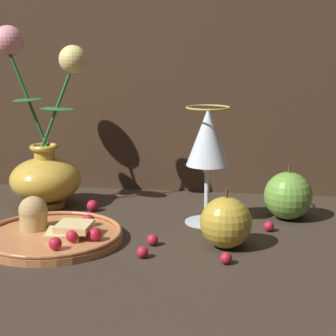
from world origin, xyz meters
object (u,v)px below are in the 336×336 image
(vase, at_px, (44,158))
(apple_near_glass, at_px, (226,222))
(wine_glass, at_px, (208,142))
(plate_with_pastries, at_px, (51,232))
(apple_beside_vase, at_px, (288,196))

(vase, xyz_separation_m, apple_near_glass, (0.32, -0.16, -0.05))
(vase, xyz_separation_m, wine_glass, (0.29, -0.05, 0.04))
(vase, bearing_deg, wine_glass, -10.30)
(vase, distance_m, plate_with_pastries, 0.20)
(vase, relative_size, apple_near_glass, 3.68)
(vase, distance_m, apple_beside_vase, 0.42)
(vase, height_order, apple_beside_vase, vase)
(apple_near_glass, bearing_deg, apple_beside_vase, 57.47)
(plate_with_pastries, height_order, apple_near_glass, apple_near_glass)
(plate_with_pastries, bearing_deg, vase, 112.75)
(wine_glass, xyz_separation_m, apple_beside_vase, (0.13, 0.04, -0.09))
(vase, relative_size, apple_beside_vase, 3.45)
(wine_glass, relative_size, apple_beside_vase, 2.06)
(apple_near_glass, bearing_deg, plate_with_pastries, -178.16)
(vase, height_order, plate_with_pastries, vase)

